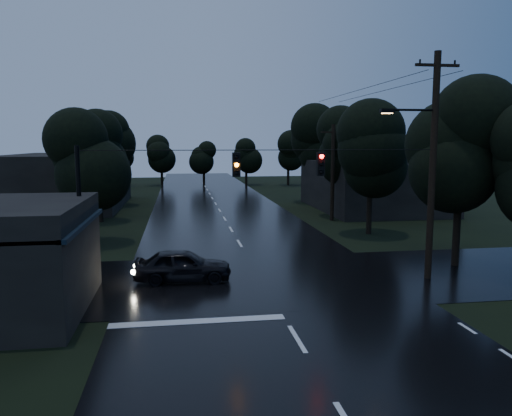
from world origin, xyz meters
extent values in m
cube|color=black|center=(0.00, 30.00, 0.00)|extent=(12.00, 120.00, 0.02)
cube|color=black|center=(0.00, 12.00, 0.00)|extent=(60.00, 9.00, 0.02)
cube|color=black|center=(-7.00, 9.00, 3.20)|extent=(0.30, 7.00, 0.15)
cylinder|color=black|center=(-7.20, 6.00, 1.50)|extent=(0.10, 0.10, 3.00)
cylinder|color=black|center=(-7.20, 12.00, 1.50)|extent=(0.10, 0.10, 3.00)
cube|color=#FFCB66|center=(-7.05, 7.50, 2.50)|extent=(0.06, 1.60, 0.50)
cube|color=#FFCB66|center=(-7.05, 10.20, 2.50)|extent=(0.06, 1.20, 0.50)
cube|color=black|center=(14.00, 34.00, 2.20)|extent=(10.00, 14.00, 4.40)
cube|color=black|center=(-14.00, 40.00, 2.50)|extent=(10.00, 16.00, 5.00)
cylinder|color=black|center=(7.50, 11.00, 5.00)|extent=(0.30, 0.30, 10.00)
cube|color=black|center=(7.50, 11.00, 9.40)|extent=(2.00, 0.12, 0.12)
cylinder|color=black|center=(6.40, 11.00, 7.50)|extent=(2.20, 0.10, 0.10)
cube|color=black|center=(5.30, 11.00, 7.45)|extent=(0.60, 0.25, 0.18)
cube|color=#FFB266|center=(5.30, 11.00, 7.35)|extent=(0.45, 0.18, 0.03)
cylinder|color=black|center=(8.30, 28.00, 3.75)|extent=(0.30, 0.30, 7.50)
cube|color=black|center=(8.30, 28.00, 6.90)|extent=(2.00, 0.12, 0.12)
cylinder|color=black|center=(-7.50, 11.00, 3.00)|extent=(0.18, 0.18, 6.00)
cylinder|color=black|center=(0.00, 11.00, 5.80)|extent=(15.00, 0.03, 0.03)
cube|color=black|center=(-1.20, 11.00, 5.20)|extent=(0.32, 0.25, 1.00)
sphere|color=orange|center=(-1.20, 10.85, 5.20)|extent=(0.18, 0.18, 0.18)
cube|color=black|center=(2.40, 11.00, 5.20)|extent=(0.32, 0.25, 1.00)
sphere|color=#FF0C07|center=(2.40, 10.85, 5.20)|extent=(0.18, 0.18, 0.18)
cylinder|color=black|center=(10.00, 13.00, 1.40)|extent=(0.36, 0.36, 2.80)
sphere|color=black|center=(10.00, 13.00, 4.80)|extent=(4.48, 4.48, 4.48)
sphere|color=black|center=(10.00, 13.00, 6.00)|extent=(4.48, 4.48, 4.48)
sphere|color=black|center=(10.00, 13.00, 7.20)|extent=(4.48, 4.48, 4.48)
cylinder|color=black|center=(-9.00, 22.00, 1.22)|extent=(0.36, 0.36, 2.45)
sphere|color=black|center=(-9.00, 22.00, 4.20)|extent=(3.92, 3.92, 3.92)
sphere|color=black|center=(-9.00, 22.00, 5.25)|extent=(3.92, 3.92, 3.92)
sphere|color=black|center=(-9.00, 22.00, 6.30)|extent=(3.92, 3.92, 3.92)
cylinder|color=black|center=(-9.60, 30.00, 1.31)|extent=(0.36, 0.36, 2.62)
sphere|color=black|center=(-9.60, 30.00, 4.50)|extent=(4.20, 4.20, 4.20)
sphere|color=black|center=(-9.60, 30.00, 5.62)|extent=(4.20, 4.20, 4.20)
sphere|color=black|center=(-9.60, 30.00, 6.75)|extent=(4.20, 4.20, 4.20)
cylinder|color=black|center=(-10.20, 40.00, 1.40)|extent=(0.36, 0.36, 2.80)
sphere|color=black|center=(-10.20, 40.00, 4.80)|extent=(4.48, 4.48, 4.48)
sphere|color=black|center=(-10.20, 40.00, 6.00)|extent=(4.48, 4.48, 4.48)
sphere|color=black|center=(-10.20, 40.00, 7.20)|extent=(4.48, 4.48, 4.48)
cylinder|color=black|center=(9.00, 22.00, 1.31)|extent=(0.36, 0.36, 2.62)
sphere|color=black|center=(9.00, 22.00, 4.50)|extent=(4.20, 4.20, 4.20)
sphere|color=black|center=(9.00, 22.00, 5.62)|extent=(4.20, 4.20, 4.20)
sphere|color=black|center=(9.00, 22.00, 6.75)|extent=(4.20, 4.20, 4.20)
cylinder|color=black|center=(9.60, 30.00, 1.40)|extent=(0.36, 0.36, 2.80)
sphere|color=black|center=(9.60, 30.00, 4.80)|extent=(4.48, 4.48, 4.48)
sphere|color=black|center=(9.60, 30.00, 6.00)|extent=(4.48, 4.48, 4.48)
sphere|color=black|center=(9.60, 30.00, 7.20)|extent=(4.48, 4.48, 4.48)
cylinder|color=black|center=(10.20, 40.00, 1.49)|extent=(0.36, 0.36, 2.97)
sphere|color=black|center=(10.20, 40.00, 5.10)|extent=(4.76, 4.76, 4.76)
sphere|color=black|center=(10.20, 40.00, 6.38)|extent=(4.76, 4.76, 4.76)
sphere|color=black|center=(10.20, 40.00, 7.65)|extent=(4.76, 4.76, 4.76)
imported|color=black|center=(-3.46, 12.21, 0.72)|extent=(4.31, 1.88, 1.45)
camera|label=1|loc=(-3.54, -9.54, 6.11)|focal=35.00mm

